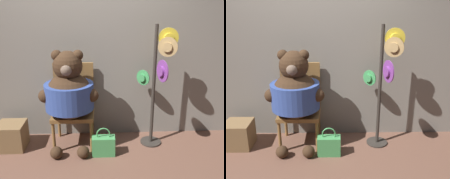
# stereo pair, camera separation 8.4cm
# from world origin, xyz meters

# --- Properties ---
(ground_plane) EXTENTS (14.00, 14.00, 0.00)m
(ground_plane) POSITION_xyz_m (0.00, 0.00, 0.00)
(ground_plane) COLOR brown
(wall_back) EXTENTS (8.00, 0.10, 2.50)m
(wall_back) POSITION_xyz_m (0.00, 0.77, 1.25)
(wall_back) COLOR gray
(wall_back) RESTS_ON ground_plane
(chair) EXTENTS (0.53, 0.48, 1.08)m
(chair) POSITION_xyz_m (-0.17, 0.54, 0.56)
(chair) COLOR olive
(chair) RESTS_ON ground_plane
(teddy_bear) EXTENTS (0.73, 0.65, 1.30)m
(teddy_bear) POSITION_xyz_m (-0.20, 0.36, 0.76)
(teddy_bear) COLOR #3D2819
(teddy_bear) RESTS_ON ground_plane
(hat_display_rack) EXTENTS (0.46, 0.52, 1.59)m
(hat_display_rack) POSITION_xyz_m (0.90, 0.39, 0.91)
(hat_display_rack) COLOR #332D28
(hat_display_rack) RESTS_ON ground_plane
(handbag_on_ground) EXTENTS (0.29, 0.14, 0.38)m
(handbag_on_ground) POSITION_xyz_m (0.21, 0.15, 0.13)
(handbag_on_ground) COLOR #479E56
(handbag_on_ground) RESTS_ON ground_plane
(wooden_crate) EXTENTS (0.34, 0.34, 0.34)m
(wooden_crate) POSITION_xyz_m (-0.99, 0.38, 0.17)
(wooden_crate) COLOR brown
(wooden_crate) RESTS_ON ground_plane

